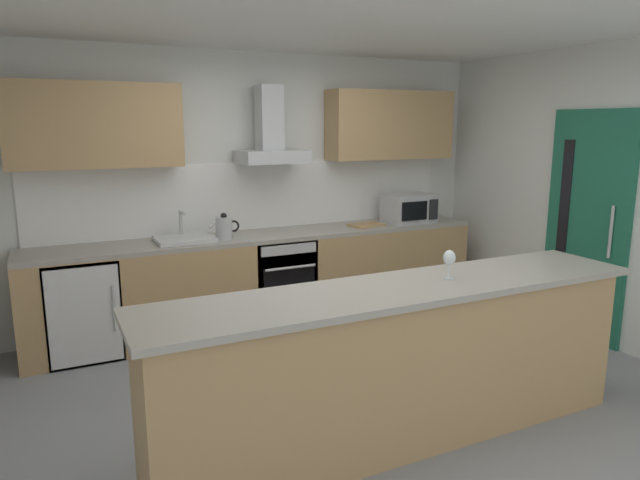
# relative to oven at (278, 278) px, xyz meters

# --- Properties ---
(ground) EXTENTS (5.94, 4.99, 0.02)m
(ground) POSITION_rel_oven_xyz_m (-0.09, -1.65, -0.47)
(ground) COLOR gray
(ceiling) EXTENTS (5.94, 4.99, 0.02)m
(ceiling) POSITION_rel_oven_xyz_m (-0.09, -1.65, 2.15)
(ceiling) COLOR white
(wall_back) EXTENTS (5.94, 0.12, 2.60)m
(wall_back) POSITION_rel_oven_xyz_m (-0.09, 0.41, 0.84)
(wall_back) COLOR silver
(wall_back) RESTS_ON ground
(wall_right) EXTENTS (0.12, 4.99, 2.60)m
(wall_right) POSITION_rel_oven_xyz_m (2.44, -1.65, 0.84)
(wall_right) COLOR silver
(wall_right) RESTS_ON ground
(backsplash_tile) EXTENTS (4.20, 0.02, 0.66)m
(backsplash_tile) POSITION_rel_oven_xyz_m (-0.09, 0.33, 0.77)
(backsplash_tile) COLOR white
(counter_back) EXTENTS (4.34, 0.60, 0.90)m
(counter_back) POSITION_rel_oven_xyz_m (-0.09, 0.03, -0.01)
(counter_back) COLOR tan
(counter_back) RESTS_ON ground
(counter_island) EXTENTS (3.17, 0.64, 0.99)m
(counter_island) POSITION_rel_oven_xyz_m (-0.12, -2.28, 0.04)
(counter_island) COLOR tan
(counter_island) RESTS_ON ground
(upper_cabinets) EXTENTS (4.29, 0.32, 0.70)m
(upper_cabinets) POSITION_rel_oven_xyz_m (-0.09, 0.18, 1.45)
(upper_cabinets) COLOR tan
(side_door) EXTENTS (0.08, 0.85, 2.05)m
(side_door) POSITION_rel_oven_xyz_m (2.37, -1.51, 0.57)
(side_door) COLOR #1E664C
(side_door) RESTS_ON ground
(oven) EXTENTS (0.60, 0.62, 0.80)m
(oven) POSITION_rel_oven_xyz_m (0.00, 0.00, 0.00)
(oven) COLOR slate
(oven) RESTS_ON ground
(refrigerator) EXTENTS (0.58, 0.60, 0.85)m
(refrigerator) POSITION_rel_oven_xyz_m (-1.76, -0.00, -0.03)
(refrigerator) COLOR white
(refrigerator) RESTS_ON ground
(microwave) EXTENTS (0.50, 0.38, 0.30)m
(microwave) POSITION_rel_oven_xyz_m (1.49, -0.03, 0.59)
(microwave) COLOR #B7BABC
(microwave) RESTS_ON counter_back
(sink) EXTENTS (0.50, 0.40, 0.26)m
(sink) POSITION_rel_oven_xyz_m (-0.88, 0.01, 0.47)
(sink) COLOR silver
(sink) RESTS_ON counter_back
(kettle) EXTENTS (0.29, 0.15, 0.24)m
(kettle) POSITION_rel_oven_xyz_m (-0.53, -0.03, 0.55)
(kettle) COLOR #B7BABC
(kettle) RESTS_ON counter_back
(range_hood) EXTENTS (0.62, 0.45, 0.72)m
(range_hood) POSITION_rel_oven_xyz_m (-0.00, 0.13, 1.33)
(range_hood) COLOR #B7BABC
(wine_glass) EXTENTS (0.08, 0.08, 0.18)m
(wine_glass) POSITION_rel_oven_xyz_m (0.24, -2.26, 0.65)
(wine_glass) COLOR silver
(wine_glass) RESTS_ON counter_island
(chopping_board) EXTENTS (0.37, 0.27, 0.02)m
(chopping_board) POSITION_rel_oven_xyz_m (0.97, -0.02, 0.45)
(chopping_board) COLOR tan
(chopping_board) RESTS_ON counter_back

